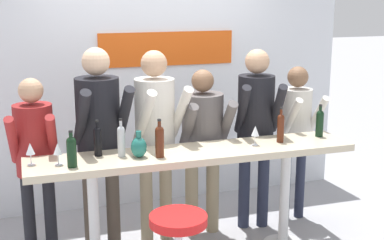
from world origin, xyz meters
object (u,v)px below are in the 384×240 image
wine_bottle_3 (281,127)px  wine_glass_2 (58,150)px  person_center_right (256,119)px  wine_bottle_0 (98,140)px  person_far_left (35,149)px  person_center (203,135)px  wine_glass_1 (30,149)px  wine_glass_0 (255,131)px  wine_bottle_5 (72,150)px  person_center_left (155,126)px  wine_bottle_4 (121,139)px  decorative_vase (139,147)px  wine_bottle_2 (320,122)px  person_right (296,126)px  wine_bottle_1 (160,140)px  person_left (99,128)px  tasting_table (195,168)px

wine_bottle_3 → wine_glass_2: 1.94m
person_center_right → wine_bottle_0: (-1.58, -0.35, 0.02)m
person_center_right → wine_glass_2: person_center_right is taller
person_far_left → person_center: (1.53, 0.01, -0.01)m
person_center → person_center_right: person_center_right is taller
wine_bottle_0 → wine_glass_1: 0.54m
wine_glass_1 → wine_glass_0: bearing=-1.1°
wine_bottle_5 → wine_glass_1: 0.34m
person_center_right → person_center_left: bearing=-167.9°
person_far_left → person_center_right: (2.07, -0.02, 0.11)m
wine_bottle_4 → decorative_vase: (0.13, -0.07, -0.05)m
wine_bottle_2 → wine_glass_2: (-2.37, -0.11, -0.01)m
wine_bottle_2 → wine_bottle_3: bearing=-172.2°
person_center_left → wine_glass_2: 1.03m
person_right → wine_bottle_1: person_right is taller
wine_glass_2 → wine_bottle_1: bearing=-3.2°
person_center → wine_glass_1: bearing=-163.9°
person_right → wine_bottle_0: size_ratio=5.31×
person_left → person_center_left: size_ratio=1.02×
decorative_vase → person_right: bearing=17.8°
person_far_left → wine_glass_1: 0.47m
wine_bottle_1 → decorative_vase: bearing=164.4°
wine_bottle_4 → wine_glass_2: bearing=-172.0°
decorative_vase → wine_bottle_3: bearing=2.3°
person_center_right → wine_bottle_1: person_center_right is taller
person_center_left → decorative_vase: 0.56m
person_center → decorative_vase: bearing=-144.4°
wine_bottle_5 → decorative_vase: (0.54, 0.08, -0.05)m
person_right → wine_bottle_4: person_right is taller
decorative_vase → wine_glass_0: bearing=1.7°
wine_glass_2 → wine_bottle_5: bearing=-40.5°
wine_bottle_4 → wine_glass_0: bearing=-2.0°
tasting_table → wine_bottle_5: 1.08m
person_center → wine_bottle_3: 0.76m
wine_glass_2 → person_left: bearing=51.0°
person_left → wine_glass_2: bearing=-136.2°
tasting_table → person_center: (0.24, 0.49, 0.14)m
tasting_table → wine_bottle_4: bearing=176.7°
person_center_right → wine_bottle_5: person_center_right is taller
tasting_table → person_center: size_ratio=1.73×
person_center_left → person_right: bearing=-7.6°
wine_glass_0 → person_left: bearing=160.9°
wine_glass_2 → wine_bottle_0: bearing=23.9°
person_left → wine_bottle_2: (1.98, -0.37, -0.01)m
wine_bottle_3 → wine_glass_1: size_ratio=1.81×
wine_glass_1 → wine_bottle_1: bearing=-6.4°
wine_glass_0 → wine_bottle_4: bearing=178.0°
wine_glass_1 → tasting_table: bearing=-1.3°
wine_glass_0 → decorative_vase: 1.05m
wine_bottle_0 → wine_bottle_5: (-0.23, -0.23, -0.00)m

